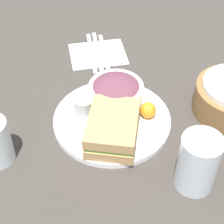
# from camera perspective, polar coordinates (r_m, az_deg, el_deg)

# --- Properties ---
(ground_plane) EXTENTS (4.00, 4.00, 0.00)m
(ground_plane) POSITION_cam_1_polar(r_m,az_deg,el_deg) (0.90, -0.00, -1.55)
(ground_plane) COLOR #3D3833
(plate) EXTENTS (0.28, 0.28, 0.01)m
(plate) POSITION_cam_1_polar(r_m,az_deg,el_deg) (0.89, -0.00, -1.24)
(plate) COLOR white
(plate) RESTS_ON ground_plane
(sandwich) EXTENTS (0.17, 0.15, 0.06)m
(sandwich) POSITION_cam_1_polar(r_m,az_deg,el_deg) (0.83, 0.11, -2.47)
(sandwich) COLOR tan
(sandwich) RESTS_ON plate
(salad_bowl) EXTENTS (0.13, 0.13, 0.07)m
(salad_bowl) POSITION_cam_1_polar(r_m,az_deg,el_deg) (0.90, 0.59, 3.05)
(salad_bowl) COLOR white
(salad_bowl) RESTS_ON plate
(dressing_cup) EXTENTS (0.05, 0.05, 0.04)m
(dressing_cup) POSITION_cam_1_polar(r_m,az_deg,el_deg) (0.90, -4.30, 1.09)
(dressing_cup) COLOR #99999E
(dressing_cup) RESTS_ON plate
(orange_wedge) EXTENTS (0.04, 0.04, 0.04)m
(orange_wedge) POSITION_cam_1_polar(r_m,az_deg,el_deg) (0.88, 5.51, 0.28)
(orange_wedge) COLOR orange
(orange_wedge) RESTS_ON plate
(drink_glass) EXTENTS (0.08, 0.08, 0.13)m
(drink_glass) POSITION_cam_1_polar(r_m,az_deg,el_deg) (0.76, 12.96, -7.55)
(drink_glass) COLOR silver
(drink_glass) RESTS_ON ground_plane
(napkin) EXTENTS (0.13, 0.16, 0.00)m
(napkin) POSITION_cam_1_polar(r_m,az_deg,el_deg) (1.11, -2.17, 8.86)
(napkin) COLOR white
(napkin) RESTS_ON ground_plane
(fork) EXTENTS (0.20, 0.02, 0.01)m
(fork) POSITION_cam_1_polar(r_m,az_deg,el_deg) (1.11, -3.11, 8.97)
(fork) COLOR #B2B2B7
(fork) RESTS_ON napkin
(knife) EXTENTS (0.21, 0.02, 0.01)m
(knife) POSITION_cam_1_polar(r_m,az_deg,el_deg) (1.11, -2.17, 9.05)
(knife) COLOR #B2B2B7
(knife) RESTS_ON napkin
(spoon) EXTENTS (0.18, 0.02, 0.01)m
(spoon) POSITION_cam_1_polar(r_m,az_deg,el_deg) (1.11, -1.24, 9.14)
(spoon) COLOR #B2B2B7
(spoon) RESTS_ON napkin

